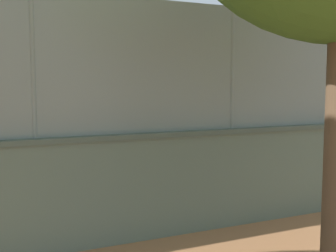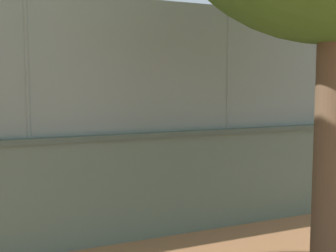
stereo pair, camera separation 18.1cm
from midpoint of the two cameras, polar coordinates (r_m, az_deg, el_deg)
ground_plane at (r=19.16m, az=3.52°, el=-1.60°), size 260.00×260.00×0.00m
player_at_service_line at (r=19.11m, az=-14.44°, el=1.24°), size 0.74×1.07×1.69m
player_near_wall_returning at (r=10.81m, az=0.51°, el=-2.08°), size 1.17×0.76×1.62m
sports_ball at (r=18.35m, az=-11.96°, el=-1.85°), size 0.11×0.11×0.11m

